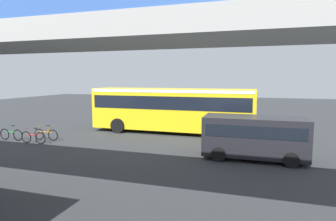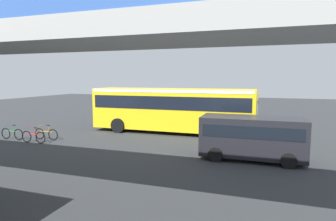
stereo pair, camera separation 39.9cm
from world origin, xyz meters
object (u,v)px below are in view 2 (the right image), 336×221
Objects in this scene: bicycle_red at (33,137)px; pedestrian at (121,110)px; city_bus at (172,107)px; bicycle_orange at (46,134)px; traffic_sign at (258,104)px; parked_van at (252,135)px; bicycle_green at (12,134)px.

bicycle_red is 10.27m from pedestrian.
bicycle_orange is at bearing 35.32° from city_bus.
bicycle_orange is at bearing -96.41° from bicycle_red.
pedestrian is 0.64× the size of traffic_sign.
pedestrian is at bearing -4.10° from traffic_sign.
pedestrian is 12.30m from traffic_sign.
parked_van is (-5.67, 5.17, -0.70)m from city_bus.
bicycle_red is 15.88m from traffic_sign.
parked_van is 12.54m from bicycle_orange.
traffic_sign is at bearing -148.46° from bicycle_green.
traffic_sign is at bearing -146.28° from bicycle_orange.
bicycle_orange is at bearing 33.72° from traffic_sign.
city_bus is 6.52× the size of bicycle_orange.
parked_van reaches higher than pedestrian.
parked_van is 14.65m from bicycle_green.
bicycle_green is at bearing 31.54° from traffic_sign.
traffic_sign reaches higher than bicycle_orange.
bicycle_orange is (6.84, 4.85, -1.51)m from city_bus.
traffic_sign is at bearing -90.77° from parked_van.
city_bus reaches higher than pedestrian.
city_bus reaches higher than bicycle_red.
bicycle_green is 1.00× the size of bicycle_red.
city_bus is at bearing 145.35° from pedestrian.
bicycle_red is at bearing 2.83° from parked_van.
parked_van is at bearing 141.53° from pedestrian.
pedestrian is (12.11, -9.62, -0.30)m from parked_van.
parked_van is 2.68× the size of pedestrian.
parked_van is 8.78m from traffic_sign.
bicycle_orange is 0.95m from bicycle_red.
pedestrian reaches higher than bicycle_orange.
pedestrian is at bearing -92.81° from bicycle_red.
bicycle_orange is at bearing 87.56° from pedestrian.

